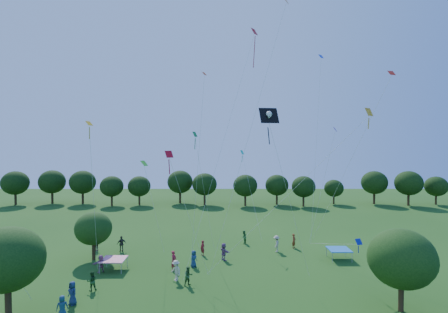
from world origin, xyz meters
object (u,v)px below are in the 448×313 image
at_px(near_tree_west, 7,259).
at_px(pirate_kite, 270,118).
at_px(near_tree_east, 402,259).
at_px(tent_red_stripe, 114,259).
at_px(tent_blue, 339,249).
at_px(near_tree_north, 93,228).
at_px(red_high_kite, 244,70).

xyz_separation_m(near_tree_west, pirate_kite, (17.89, 0.72, 9.62)).
bearing_deg(near_tree_east, tent_red_stripe, 160.51).
xyz_separation_m(near_tree_west, near_tree_east, (27.41, 1.12, -0.35)).
bearing_deg(tent_blue, near_tree_north, -179.96).
bearing_deg(tent_blue, pirate_kite, -127.07).
distance_m(near_tree_west, near_tree_east, 27.43).
distance_m(near_tree_north, near_tree_east, 28.49).
relative_size(near_tree_north, tent_blue, 2.25).
bearing_deg(near_tree_east, near_tree_north, 156.75).
xyz_separation_m(tent_red_stripe, tent_blue, (22.43, 3.07, 0.00)).
height_order(near_tree_north, tent_blue, near_tree_north).
relative_size(tent_red_stripe, pirate_kite, 0.17).
bearing_deg(near_tree_north, near_tree_west, -95.72).
xyz_separation_m(near_tree_west, red_high_kite, (16.68, 9.78, 14.84)).
bearing_deg(near_tree_west, near_tree_east, 2.34).
relative_size(near_tree_north, tent_red_stripe, 2.25).
relative_size(near_tree_east, tent_blue, 2.69).
xyz_separation_m(tent_red_stripe, pirate_kite, (13.62, -8.59, 12.73)).
bearing_deg(near_tree_north, tent_red_stripe, -45.19).
bearing_deg(pirate_kite, near_tree_west, -177.70).
bearing_deg(pirate_kite, near_tree_east, 2.43).
bearing_deg(near_tree_north, near_tree_east, -23.25).
height_order(near_tree_west, pirate_kite, pirate_kite).
bearing_deg(tent_red_stripe, red_high_kite, 2.18).
bearing_deg(near_tree_north, red_high_kite, -9.49).
distance_m(near_tree_north, tent_blue, 25.56).
bearing_deg(tent_red_stripe, pirate_kite, -32.26).
xyz_separation_m(near_tree_east, tent_blue, (-0.71, 11.26, -2.76)).
bearing_deg(near_tree_west, pirate_kite, 2.30).
xyz_separation_m(near_tree_north, pirate_kite, (16.65, -11.65, 10.51)).
distance_m(near_tree_north, tent_red_stripe, 4.85).
relative_size(near_tree_east, pirate_kite, 0.45).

